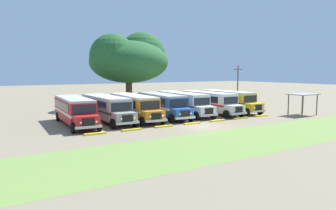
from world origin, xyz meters
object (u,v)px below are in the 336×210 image
at_px(parked_bus_slot_4, 183,102).
at_px(waiting_shelter, 303,96).
at_px(parked_bus_slot_6, 228,100).
at_px(utility_pole, 238,85).
at_px(parked_bus_slot_0, 75,110).
at_px(parked_bus_slot_1, 106,107).
at_px(broad_shade_tree, 128,59).
at_px(parked_bus_slot_3, 162,104).
at_px(parked_bus_slot_5, 209,101).
at_px(parked_bus_slot_2, 134,106).

bearing_deg(parked_bus_slot_4, waiting_shelter, 60.38).
xyz_separation_m(parked_bus_slot_6, utility_pole, (4.73, 2.90, 1.88)).
bearing_deg(utility_pole, parked_bus_slot_0, -173.90).
distance_m(parked_bus_slot_1, broad_shade_tree, 17.14).
height_order(parked_bus_slot_3, parked_bus_slot_6, same).
relative_size(parked_bus_slot_5, broad_shade_tree, 0.81).
bearing_deg(utility_pole, broad_shade_tree, 141.29).
xyz_separation_m(parked_bus_slot_5, parked_bus_slot_6, (3.61, 0.33, 0.00)).
distance_m(parked_bus_slot_0, parked_bus_slot_1, 3.56).
xyz_separation_m(parked_bus_slot_0, parked_bus_slot_5, (17.70, -0.45, 0.00)).
bearing_deg(waiting_shelter, parked_bus_slot_2, 157.86).
xyz_separation_m(parked_bus_slot_0, parked_bus_slot_3, (10.66, 0.04, 0.00)).
bearing_deg(parked_bus_slot_5, parked_bus_slot_6, 96.94).
distance_m(parked_bus_slot_1, parked_bus_slot_3, 7.11).
xyz_separation_m(parked_bus_slot_1, parked_bus_slot_6, (17.75, -0.34, 0.00)).
height_order(parked_bus_slot_1, parked_bus_slot_5, same).
relative_size(parked_bus_slot_1, utility_pole, 1.68).
height_order(parked_bus_slot_0, utility_pole, utility_pole).
height_order(parked_bus_slot_4, utility_pole, utility_pole).
xyz_separation_m(parked_bus_slot_3, waiting_shelter, (16.12, -8.15, 0.87)).
bearing_deg(parked_bus_slot_5, parked_bus_slot_0, -89.70).
distance_m(parked_bus_slot_2, parked_bus_slot_5, 10.81).
bearing_deg(utility_pole, parked_bus_slot_6, -148.46).
distance_m(parked_bus_slot_2, parked_bus_slot_4, 7.18).
xyz_separation_m(parked_bus_slot_3, parked_bus_slot_6, (10.64, -0.16, 0.00)).
xyz_separation_m(parked_bus_slot_2, parked_bus_slot_6, (14.41, -0.10, 0.00)).
bearing_deg(utility_pole, parked_bus_slot_2, -171.66).
bearing_deg(parked_bus_slot_1, waiting_shelter, 70.93).
xyz_separation_m(parked_bus_slot_1, parked_bus_slot_2, (3.34, -0.24, 0.00)).
distance_m(parked_bus_slot_2, parked_bus_slot_3, 3.77).
bearing_deg(parked_bus_slot_4, parked_bus_slot_2, -83.00).
height_order(parked_bus_slot_1, parked_bus_slot_2, same).
bearing_deg(parked_bus_slot_4, parked_bus_slot_3, -80.72).
bearing_deg(parked_bus_slot_6, utility_pole, 122.63).
height_order(parked_bus_slot_1, parked_bus_slot_3, same).
height_order(broad_shade_tree, waiting_shelter, broad_shade_tree).
xyz_separation_m(parked_bus_slot_4, broad_shade_tree, (-1.43, 13.17, 5.88)).
height_order(parked_bus_slot_1, waiting_shelter, parked_bus_slot_1).
relative_size(parked_bus_slot_0, broad_shade_tree, 0.81).
bearing_deg(parked_bus_slot_1, parked_bus_slot_4, 91.37).
distance_m(parked_bus_slot_3, parked_bus_slot_5, 7.05).
distance_m(parked_bus_slot_1, waiting_shelter, 24.69).
height_order(parked_bus_slot_1, broad_shade_tree, broad_shade_tree).
relative_size(parked_bus_slot_3, parked_bus_slot_5, 1.01).
bearing_deg(parked_bus_slot_5, waiting_shelter, 51.59).
xyz_separation_m(parked_bus_slot_1, waiting_shelter, (23.22, -8.33, 0.87)).
xyz_separation_m(parked_bus_slot_1, parked_bus_slot_3, (7.11, -0.18, 0.00)).
relative_size(parked_bus_slot_0, parked_bus_slot_4, 1.00).
xyz_separation_m(parked_bus_slot_4, parked_bus_slot_5, (3.63, -0.80, 0.00)).
bearing_deg(parked_bus_slot_5, parked_bus_slot_3, -92.20).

